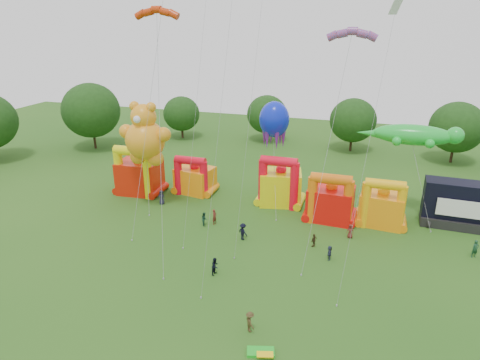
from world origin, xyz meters
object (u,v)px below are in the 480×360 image
(bouncy_castle_2, at_px, (280,185))
(spectator_0, at_px, (161,197))
(bouncy_castle_0, at_px, (139,175))
(teddy_bear_kite, at_px, (145,143))
(spectator_4, at_px, (314,240))
(stage_trailer, at_px, (462,205))
(gecko_kite, at_px, (418,167))
(octopus_kite, at_px, (275,158))

(bouncy_castle_2, xyz_separation_m, spectator_0, (-14.76, -4.70, -1.64))
(bouncy_castle_0, distance_m, teddy_bear_kite, 7.98)
(spectator_4, bearing_deg, teddy_bear_kite, -73.18)
(stage_trailer, relative_size, gecko_kite, 0.73)
(bouncy_castle_2, relative_size, spectator_4, 4.45)
(bouncy_castle_0, bearing_deg, spectator_4, -17.41)
(bouncy_castle_0, height_order, teddy_bear_kite, teddy_bear_kite)
(stage_trailer, xyz_separation_m, spectator_0, (-36.25, -4.65, -1.68))
(teddy_bear_kite, height_order, spectator_4, teddy_bear_kite)
(spectator_0, bearing_deg, octopus_kite, 12.95)
(bouncy_castle_0, distance_m, bouncy_castle_2, 19.57)
(spectator_0, bearing_deg, teddy_bear_kite, -134.91)
(bouncy_castle_2, height_order, spectator_0, bouncy_castle_2)
(bouncy_castle_0, distance_m, stage_trailer, 41.01)
(bouncy_castle_2, xyz_separation_m, stage_trailer, (21.50, -0.05, 0.04))
(bouncy_castle_0, height_order, stage_trailer, bouncy_castle_0)
(teddy_bear_kite, xyz_separation_m, octopus_kite, (14.90, 5.94, -2.40))
(spectator_0, bearing_deg, stage_trailer, 1.54)
(stage_trailer, bearing_deg, bouncy_castle_0, -177.21)
(spectator_4, bearing_deg, octopus_kite, -118.57)
(bouncy_castle_2, xyz_separation_m, gecko_kite, (16.19, 0.46, 4.00))
(octopus_kite, bearing_deg, stage_trailer, -0.16)
(bouncy_castle_0, relative_size, spectator_4, 4.59)
(bouncy_castle_0, relative_size, bouncy_castle_2, 1.03)
(octopus_kite, xyz_separation_m, spectator_0, (-13.91, -4.71, -5.22))
(gecko_kite, height_order, octopus_kite, octopus_kite)
(teddy_bear_kite, bearing_deg, bouncy_castle_0, 133.71)
(bouncy_castle_0, xyz_separation_m, spectator_0, (4.71, -2.66, -1.72))
(bouncy_castle_0, bearing_deg, stage_trailer, 2.79)
(octopus_kite, bearing_deg, teddy_bear_kite, -158.28)
(bouncy_castle_2, distance_m, teddy_bear_kite, 17.86)
(teddy_bear_kite, relative_size, spectator_4, 8.92)
(stage_trailer, bearing_deg, octopus_kite, 179.84)
(bouncy_castle_0, distance_m, octopus_kite, 19.05)
(teddy_bear_kite, xyz_separation_m, gecko_kite, (31.94, 6.38, -1.98))
(bouncy_castle_0, height_order, gecko_kite, gecko_kite)
(stage_trailer, xyz_separation_m, octopus_kite, (-22.35, 0.06, 3.54))
(spectator_0, bearing_deg, spectator_4, -20.15)
(bouncy_castle_0, relative_size, spectator_0, 3.70)
(octopus_kite, xyz_separation_m, spectator_4, (6.74, -10.01, -5.41))
(teddy_bear_kite, distance_m, gecko_kite, 32.63)
(teddy_bear_kite, distance_m, octopus_kite, 16.22)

